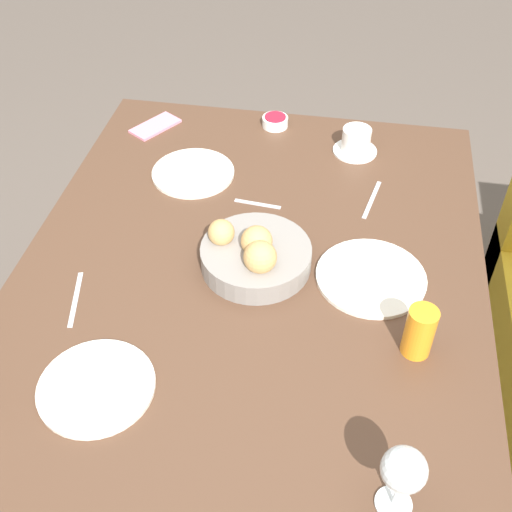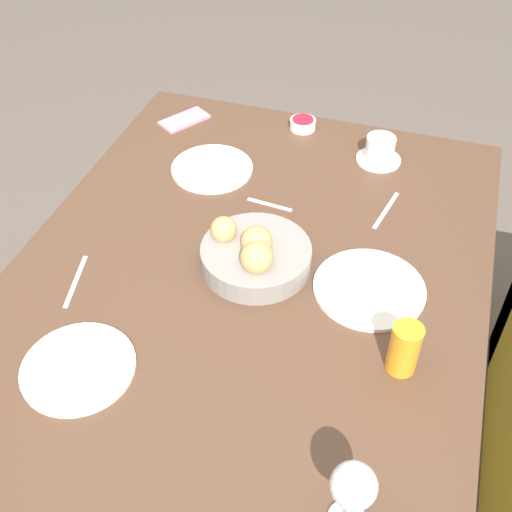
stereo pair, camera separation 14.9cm
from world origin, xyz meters
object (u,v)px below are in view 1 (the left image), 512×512
(jam_bowl_berry, at_px, (275,121))
(knife_silver, at_px, (76,299))
(plate_far_center, at_px, (371,277))
(juice_glass, at_px, (419,332))
(coffee_cup, at_px, (356,142))
(plate_near_right, at_px, (96,387))
(spoon_coffee, at_px, (258,204))
(wine_glass, at_px, (404,471))
(bread_basket, at_px, (255,254))
(fork_silver, at_px, (372,200))
(cell_phone, at_px, (155,126))
(plate_near_left, at_px, (193,173))

(jam_bowl_berry, distance_m, knife_silver, 0.86)
(plate_far_center, distance_m, juice_glass, 0.22)
(plate_far_center, bearing_deg, coffee_cup, -172.47)
(coffee_cup, bearing_deg, plate_far_center, 7.53)
(plate_near_right, distance_m, spoon_coffee, 0.66)
(plate_near_right, distance_m, knife_silver, 0.25)
(jam_bowl_berry, bearing_deg, coffee_cup, 68.59)
(wine_glass, relative_size, coffee_cup, 1.23)
(coffee_cup, distance_m, knife_silver, 0.90)
(bread_basket, height_order, fork_silver, bread_basket)
(plate_near_right, xyz_separation_m, knife_silver, (-0.22, -0.13, -0.00))
(plate_far_center, xyz_separation_m, cell_phone, (-0.54, -0.67, -0.00))
(plate_far_center, xyz_separation_m, jam_bowl_berry, (-0.61, -0.32, 0.01))
(spoon_coffee, xyz_separation_m, cell_phone, (-0.32, -0.37, 0.00))
(spoon_coffee, bearing_deg, plate_near_right, -18.92)
(plate_near_right, xyz_separation_m, juice_glass, (-0.20, 0.62, 0.05))
(bread_basket, distance_m, juice_glass, 0.42)
(plate_near_right, relative_size, spoon_coffee, 1.85)
(spoon_coffee, bearing_deg, bread_basket, 8.07)
(fork_silver, xyz_separation_m, spoon_coffee, (0.07, -0.29, 0.00))
(wine_glass, distance_m, cell_phone, 1.31)
(plate_near_left, distance_m, plate_far_center, 0.60)
(plate_near_right, height_order, knife_silver, plate_near_right)
(jam_bowl_berry, bearing_deg, bread_basket, 4.17)
(spoon_coffee, bearing_deg, wine_glass, 25.60)
(plate_near_left, xyz_separation_m, coffee_cup, (-0.19, 0.43, 0.03))
(bread_basket, relative_size, plate_near_left, 1.14)
(plate_near_right, distance_m, coffee_cup, 1.02)
(coffee_cup, distance_m, cell_phone, 0.61)
(coffee_cup, height_order, fork_silver, coffee_cup)
(fork_silver, bearing_deg, spoon_coffee, -76.59)
(fork_silver, relative_size, spoon_coffee, 1.32)
(coffee_cup, xyz_separation_m, cell_phone, (-0.03, -0.61, -0.03))
(spoon_coffee, bearing_deg, plate_near_left, -116.89)
(coffee_cup, relative_size, jam_bowl_berry, 1.62)
(juice_glass, relative_size, cell_phone, 0.71)
(coffee_cup, bearing_deg, wine_glass, 6.98)
(plate_near_left, distance_m, spoon_coffee, 0.22)
(juice_glass, distance_m, wine_glass, 0.35)
(fork_silver, bearing_deg, cell_phone, -110.31)
(fork_silver, xyz_separation_m, cell_phone, (-0.25, -0.66, 0.00))
(coffee_cup, bearing_deg, jam_bowl_berry, -111.41)
(jam_bowl_berry, distance_m, cell_phone, 0.37)
(knife_silver, height_order, cell_phone, cell_phone)
(plate_far_center, distance_m, jam_bowl_berry, 0.69)
(wine_glass, xyz_separation_m, fork_silver, (-0.83, -0.07, -0.11))
(coffee_cup, bearing_deg, juice_glass, 13.23)
(wine_glass, bearing_deg, plate_far_center, -173.54)
(plate_near_left, relative_size, wine_glass, 1.46)
(plate_near_right, relative_size, coffee_cup, 1.83)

